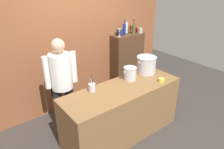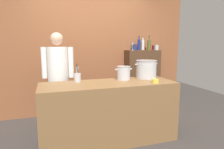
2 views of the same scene
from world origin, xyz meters
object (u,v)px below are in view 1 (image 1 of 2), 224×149
object	(u,v)px
wine_glass_wide	(133,27)
spice_tin_silver	(140,31)
wine_bottle_clear	(126,28)
spice_tin_navy	(120,32)
butter_jar	(161,80)
chef	(62,81)
wine_bottle_cobalt	(124,29)
stockpot_large	(146,65)
spice_tin_red	(137,30)
utensil_crock	(92,87)
wine_bottle_olive	(134,28)
stockpot_small	(130,73)
wine_glass_tall	(119,31)

from	to	relation	value
wine_glass_wide	spice_tin_silver	bearing A→B (deg)	-70.67
wine_bottle_clear	spice_tin_navy	distance (m)	0.26
butter_jar	wine_bottle_clear	size ratio (longest dim) A/B	0.33
chef	wine_bottle_cobalt	distance (m)	1.89
chef	wine_glass_wide	size ratio (longest dim) A/B	9.77
stockpot_large	spice_tin_silver	size ratio (longest dim) A/B	3.56
spice_tin_red	wine_bottle_clear	bearing A→B (deg)	161.02
stockpot_large	wine_glass_wide	size ratio (longest dim) A/B	2.41
butter_jar	wine_bottle_cobalt	world-z (taller)	wine_bottle_cobalt
wine_bottle_clear	spice_tin_navy	bearing A→B (deg)	-165.22
utensil_crock	wine_bottle_olive	bearing A→B (deg)	28.64
wine_bottle_cobalt	wine_bottle_clear	size ratio (longest dim) A/B	1.04
butter_jar	spice_tin_navy	xyz separation A→B (m)	(0.32, 1.46, 0.47)
wine_bottle_olive	stockpot_large	bearing A→B (deg)	-120.79
stockpot_small	utensil_crock	distance (m)	0.73
stockpot_small	wine_bottle_cobalt	bearing A→B (deg)	53.60
wine_glass_tall	spice_tin_silver	bearing A→B (deg)	-6.13
chef	spice_tin_navy	size ratio (longest dim) A/B	13.16
utensil_crock	spice_tin_red	xyz separation A→B (m)	(1.90, 1.01, 0.42)
wine_bottle_clear	stockpot_small	bearing A→B (deg)	-128.68
stockpot_small	wine_glass_wide	size ratio (longest dim) A/B	1.66
wine_bottle_cobalt	wine_glass_tall	distance (m)	0.18
spice_tin_navy	stockpot_small	bearing A→B (deg)	-121.87
stockpot_large	wine_glass_tall	distance (m)	1.06
wine_bottle_cobalt	wine_glass_tall	xyz separation A→B (m)	(-0.18, -0.04, -0.00)
stockpot_large	spice_tin_red	bearing A→B (deg)	53.77
butter_jar	wine_bottle_olive	bearing A→B (deg)	65.17
wine_bottle_clear	spice_tin_silver	xyz separation A→B (m)	(0.23, -0.20, -0.06)
wine_glass_wide	spice_tin_silver	world-z (taller)	wine_glass_wide
stockpot_large	wine_glass_wide	world-z (taller)	wine_glass_wide
chef	wine_bottle_clear	distance (m)	2.05
wine_bottle_olive	wine_glass_wide	world-z (taller)	wine_bottle_olive
wine_glass_tall	stockpot_large	bearing A→B (deg)	-100.05
stockpot_small	wine_bottle_cobalt	xyz separation A→B (m)	(0.77, 1.04, 0.45)
butter_jar	spice_tin_navy	size ratio (longest dim) A/B	0.76
wine_bottle_clear	wine_glass_wide	size ratio (longest dim) A/B	1.74
stockpot_small	wine_glass_wide	xyz separation A→B (m)	(1.08, 1.12, 0.45)
wine_glass_tall	spice_tin_navy	world-z (taller)	wine_glass_tall
spice_tin_navy	wine_glass_tall	bearing A→B (deg)	-135.56
wine_glass_tall	spice_tin_silver	size ratio (longest dim) A/B	1.44
wine_bottle_cobalt	spice_tin_navy	distance (m)	0.12
stockpot_large	spice_tin_silver	world-z (taller)	spice_tin_silver
chef	wine_bottle_cobalt	size ratio (longest dim) A/B	5.40
stockpot_small	wine_bottle_clear	xyz separation A→B (m)	(0.91, 1.14, 0.44)
spice_tin_navy	wine_bottle_cobalt	bearing A→B (deg)	-20.32
utensil_crock	stockpot_large	bearing A→B (deg)	-0.87
wine_bottle_olive	spice_tin_silver	xyz separation A→B (m)	(0.15, -0.05, -0.06)
utensil_crock	butter_jar	xyz separation A→B (m)	(1.08, -0.43, -0.04)
stockpot_large	wine_bottle_cobalt	xyz separation A→B (m)	(0.35, 1.01, 0.41)
stockpot_large	wine_glass_tall	bearing A→B (deg)	79.95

